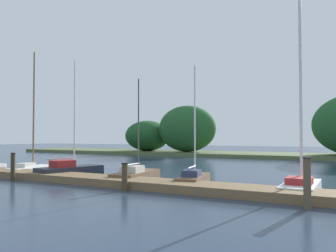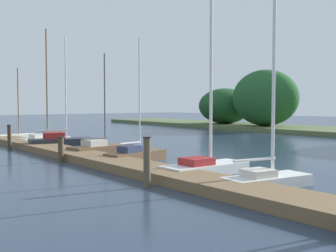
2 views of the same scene
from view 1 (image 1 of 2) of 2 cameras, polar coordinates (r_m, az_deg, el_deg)
The scene contains 10 objects.
dock_pier at distance 15.19m, azimuth -3.89°, elevation -9.61°, with size 30.71×1.80×0.35m.
far_shore at distance 37.80m, azimuth 25.06°, elevation -0.93°, with size 68.95×8.78×7.04m.
sailboat_1 at distance 22.94m, azimuth -21.95°, elevation -6.21°, with size 1.70×3.77×7.61m.
sailboat_2 at distance 19.93m, azimuth -15.92°, elevation -7.10°, with size 2.05×4.08×6.60m.
sailboat_3 at distance 17.49m, azimuth -5.24°, elevation -8.12°, with size 1.61×3.76×5.24m.
sailboat_4 at distance 16.02m, azimuth 4.42°, elevation -8.70°, with size 1.53×3.44×5.62m.
sailboat_5 at distance 14.77m, azimuth 21.46°, elevation -8.77°, with size 1.24×3.76×8.12m.
mooring_piling_1 at distance 19.11m, azimuth -24.60°, elevation -6.21°, with size 0.25×0.25×1.42m.
mooring_piling_2 at distance 14.39m, azimuth -7.28°, elevation -8.40°, with size 0.29×0.29×1.15m.
mooring_piling_3 at distance 11.54m, azimuth 22.32°, elevation -8.80°, with size 0.27×0.27×1.60m.
Camera 1 is at (8.10, -0.86, 2.24)m, focal length 36.31 mm.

